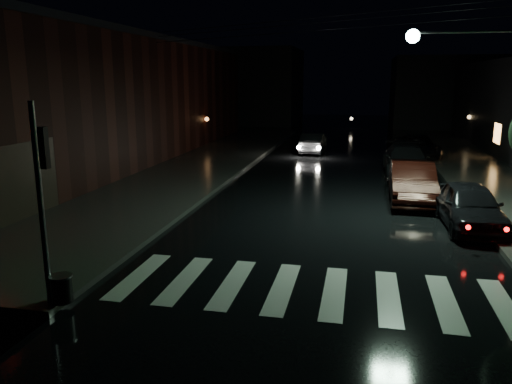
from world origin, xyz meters
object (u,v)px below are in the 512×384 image
Objects in this scene: parked_car_a at (470,206)px; parked_car_c at (406,160)px; parked_car_b at (412,182)px; parked_car_d at (417,146)px; oncoming_car at (313,143)px.

parked_car_a is 9.23m from parked_car_c.
parked_car_a is at bearing -65.00° from parked_car_b.
parked_car_d is 6.54m from oncoming_car.
oncoming_car is (-5.34, 6.89, -0.09)m from parked_car_c.
parked_car_c is at bearing 129.64° from oncoming_car.
parked_car_b reaches higher than oncoming_car.
parked_car_c is 1.04× the size of parked_car_d.
parked_car_d is (-0.14, 15.33, -0.04)m from parked_car_a.
parked_car_b is 13.66m from oncoming_car.
parked_car_d is (1.37, 11.95, -0.08)m from parked_car_b.
parked_car_b is at bearing 113.96° from oncoming_car.
parked_car_b is at bearing -99.71° from parked_car_d.
parked_car_a is 3.70m from parked_car_b.
parked_car_b reaches higher than parked_car_c.
parked_car_b is at bearing -92.83° from parked_car_c.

